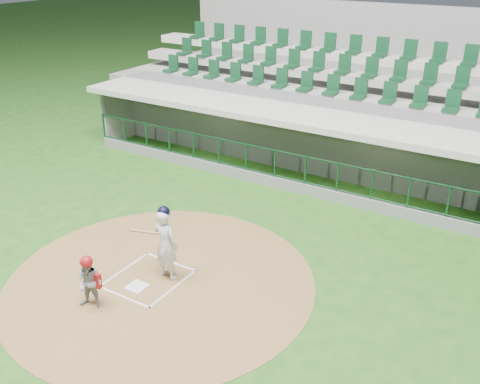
# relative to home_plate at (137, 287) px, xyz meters

# --- Properties ---
(ground) EXTENTS (120.00, 120.00, 0.00)m
(ground) POSITION_rel_home_plate_xyz_m (0.00, 0.70, -0.02)
(ground) COLOR #204E16
(ground) RESTS_ON ground
(dirt_circle) EXTENTS (7.20, 7.20, 0.01)m
(dirt_circle) POSITION_rel_home_plate_xyz_m (0.30, 0.50, -0.02)
(dirt_circle) COLOR brown
(dirt_circle) RESTS_ON ground
(home_plate) EXTENTS (0.43, 0.43, 0.02)m
(home_plate) POSITION_rel_home_plate_xyz_m (0.00, 0.00, 0.00)
(home_plate) COLOR white
(home_plate) RESTS_ON dirt_circle
(batter_box_chalk) EXTENTS (1.55, 1.80, 0.01)m
(batter_box_chalk) POSITION_rel_home_plate_xyz_m (0.00, 0.40, -0.00)
(batter_box_chalk) COLOR silver
(batter_box_chalk) RESTS_ON ground
(dugout_structure) EXTENTS (16.40, 3.70, 3.00)m
(dugout_structure) POSITION_rel_home_plate_xyz_m (0.05, 8.52, 0.94)
(dugout_structure) COLOR slate
(dugout_structure) RESTS_ON ground
(seating_deck) EXTENTS (17.00, 6.72, 5.15)m
(seating_deck) POSITION_rel_home_plate_xyz_m (0.00, 11.61, 1.40)
(seating_deck) COLOR slate
(seating_deck) RESTS_ON ground
(batter) EXTENTS (0.88, 0.88, 1.85)m
(batter) POSITION_rel_home_plate_xyz_m (0.34, 0.71, 0.91)
(batter) COLOR silver
(batter) RESTS_ON dirt_circle
(catcher) EXTENTS (0.69, 0.61, 1.27)m
(catcher) POSITION_rel_home_plate_xyz_m (-0.33, -1.05, 0.61)
(catcher) COLOR gray
(catcher) RESTS_ON dirt_circle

